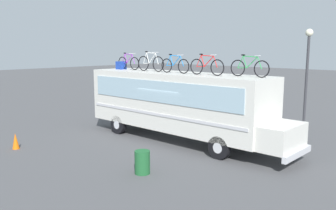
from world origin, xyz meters
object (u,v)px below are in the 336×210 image
rooftop_bicycle_4 (207,66)px  traffic_cone (16,141)px  bus (178,102)px  street_lamp (307,63)px  rooftop_bicycle_3 (175,65)px  trash_bin (142,162)px  luggage_bag_1 (121,65)px  rooftop_bicycle_2 (151,63)px  rooftop_bicycle_5 (249,68)px  rooftop_bicycle_1 (128,63)px

rooftop_bicycle_4 → traffic_cone: bearing=-136.9°
bus → street_lamp: 7.50m
rooftop_bicycle_3 → trash_bin: (2.06, -4.01, -3.15)m
luggage_bag_1 → trash_bin: bearing=-34.7°
rooftop_bicycle_2 → luggage_bag_1: bearing=177.6°
rooftop_bicycle_5 → traffic_cone: size_ratio=2.48×
street_lamp → luggage_bag_1: bearing=-139.0°
rooftop_bicycle_1 → rooftop_bicycle_3: rooftop_bicycle_1 is taller
luggage_bag_1 → trash_bin: 8.01m
rooftop_bicycle_2 → trash_bin: (3.75, -4.13, -3.19)m
rooftop_bicycle_3 → traffic_cone: 7.73m
luggage_bag_1 → street_lamp: (7.45, 6.48, 0.12)m
rooftop_bicycle_3 → trash_bin: bearing=-62.8°
luggage_bag_1 → traffic_cone: 6.61m
rooftop_bicycle_2 → rooftop_bicycle_5: 5.28m
rooftop_bicycle_1 → rooftop_bicycle_3: size_ratio=0.98×
rooftop_bicycle_3 → street_lamp: (3.40, 6.70, -0.03)m
rooftop_bicycle_2 → rooftop_bicycle_3: size_ratio=1.06×
rooftop_bicycle_3 → luggage_bag_1: bearing=176.9°
rooftop_bicycle_5 → bus: bearing=-176.8°
rooftop_bicycle_1 → trash_bin: (5.55, -4.25, -3.16)m
bus → rooftop_bicycle_1: bearing=179.2°
rooftop_bicycle_4 → street_lamp: (1.60, 6.72, -0.04)m
trash_bin → street_lamp: size_ratio=0.15×
rooftop_bicycle_4 → rooftop_bicycle_5: 1.83m
rooftop_bicycle_3 → traffic_cone: bearing=-126.7°
rooftop_bicycle_2 → rooftop_bicycle_3: rooftop_bicycle_2 is taller
rooftop_bicycle_5 → rooftop_bicycle_2: bearing=-177.0°
rooftop_bicycle_3 → trash_bin: 5.50m
rooftop_bicycle_2 → rooftop_bicycle_3: bearing=-4.1°
rooftop_bicycle_1 → street_lamp: street_lamp is taller
rooftop_bicycle_2 → traffic_cone: rooftop_bicycle_2 is taller
bus → traffic_cone: (-4.26, -5.84, -1.50)m
rooftop_bicycle_5 → street_lamp: bearing=91.6°
traffic_cone → rooftop_bicycle_1: bearing=83.1°
rooftop_bicycle_4 → rooftop_bicycle_3: bearing=179.4°
rooftop_bicycle_2 → street_lamp: size_ratio=0.33×
rooftop_bicycle_5 → traffic_cone: 10.36m
rooftop_bicycle_3 → rooftop_bicycle_4: (1.80, -0.02, 0.01)m
luggage_bag_1 → trash_bin: (6.11, -4.23, -2.99)m
rooftop_bicycle_2 → rooftop_bicycle_5: (5.27, 0.28, -0.03)m
rooftop_bicycle_1 → rooftop_bicycle_2: rooftop_bicycle_2 is taller
rooftop_bicycle_1 → rooftop_bicycle_3: bearing=-4.1°
bus → luggage_bag_1: size_ratio=23.85×
rooftop_bicycle_4 → rooftop_bicycle_5: rooftop_bicycle_4 is taller
street_lamp → rooftop_bicycle_5: bearing=-88.4°
rooftop_bicycle_1 → luggage_bag_1: bearing=-177.3°
street_lamp → rooftop_bicycle_4: bearing=-103.4°
rooftop_bicycle_2 → trash_bin: size_ratio=2.17×
rooftop_bicycle_3 → rooftop_bicycle_5: bearing=6.3°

